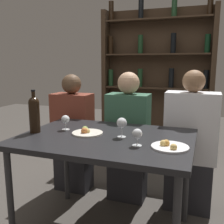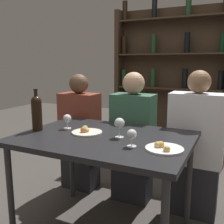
{
  "view_description": "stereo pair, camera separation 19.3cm",
  "coord_description": "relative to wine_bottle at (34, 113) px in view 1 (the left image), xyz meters",
  "views": [
    {
      "loc": [
        0.65,
        -1.66,
        1.28
      ],
      "look_at": [
        0.0,
        0.13,
        0.92
      ],
      "focal_mm": 42.0,
      "sensor_mm": 36.0,
      "label": 1
    },
    {
      "loc": [
        0.82,
        -1.58,
        1.28
      ],
      "look_at": [
        0.0,
        0.13,
        0.92
      ],
      "focal_mm": 42.0,
      "sensor_mm": 36.0,
      "label": 2
    }
  ],
  "objects": [
    {
      "name": "wine_rack_wall",
      "position": [
        0.53,
        1.96,
        0.16
      ],
      "size": [
        1.48,
        0.21,
        2.09
      ],
      "color": "#38281C",
      "rests_on": "ground_plane"
    },
    {
      "name": "wine_glass_1",
      "position": [
        0.18,
        0.14,
        -0.07
      ],
      "size": [
        0.06,
        0.06,
        0.11
      ],
      "color": "silver",
      "rests_on": "dining_table"
    },
    {
      "name": "seated_person_right",
      "position": [
        1.08,
        0.67,
        -0.35
      ],
      "size": [
        0.44,
        0.22,
        1.22
      ],
      "color": "#26262B",
      "rests_on": "ground_plane"
    },
    {
      "name": "food_plate_1",
      "position": [
        0.99,
        -0.03,
        -0.13
      ],
      "size": [
        0.23,
        0.23,
        0.05
      ],
      "color": "white",
      "rests_on": "dining_table"
    },
    {
      "name": "wine_glass_0",
      "position": [
        0.79,
        -0.06,
        -0.07
      ],
      "size": [
        0.06,
        0.06,
        0.11
      ],
      "color": "silver",
      "rests_on": "dining_table"
    },
    {
      "name": "dining_table",
      "position": [
        0.53,
        0.08,
        -0.21
      ],
      "size": [
        1.2,
        0.87,
        0.77
      ],
      "color": "black",
      "rests_on": "ground_plane"
    },
    {
      "name": "seated_person_left",
      "position": [
        -0.05,
        0.67,
        -0.37
      ],
      "size": [
        0.38,
        0.22,
        1.17
      ],
      "color": "#26262B",
      "rests_on": "ground_plane"
    },
    {
      "name": "seated_person_center",
      "position": [
        0.52,
        0.67,
        -0.35
      ],
      "size": [
        0.38,
        0.22,
        1.2
      ],
      "color": "#26262B",
      "rests_on": "ground_plane"
    },
    {
      "name": "wine_glass_2",
      "position": [
        0.65,
        0.09,
        -0.05
      ],
      "size": [
        0.07,
        0.07,
        0.14
      ],
      "color": "silver",
      "rests_on": "dining_table"
    },
    {
      "name": "food_plate_0",
      "position": [
        0.38,
        0.09,
        -0.13
      ],
      "size": [
        0.22,
        0.22,
        0.05
      ],
      "color": "silver",
      "rests_on": "dining_table"
    },
    {
      "name": "wine_bottle",
      "position": [
        0.0,
        0.0,
        0.0
      ],
      "size": [
        0.08,
        0.08,
        0.32
      ],
      "color": "black",
      "rests_on": "dining_table"
    }
  ]
}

